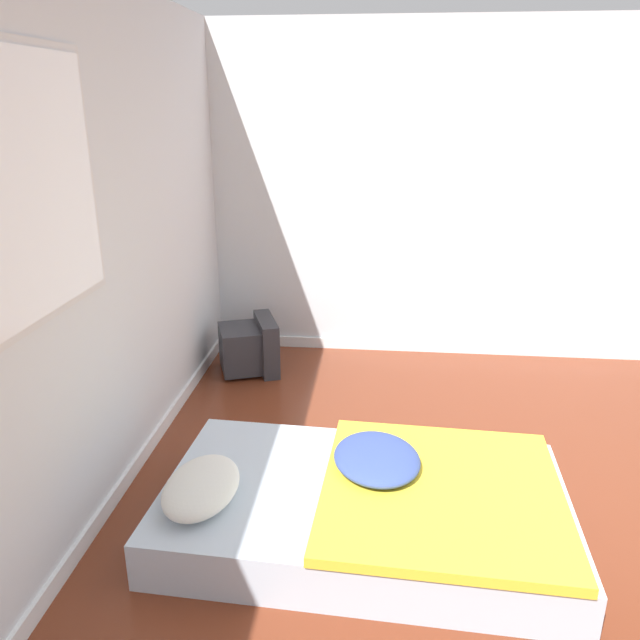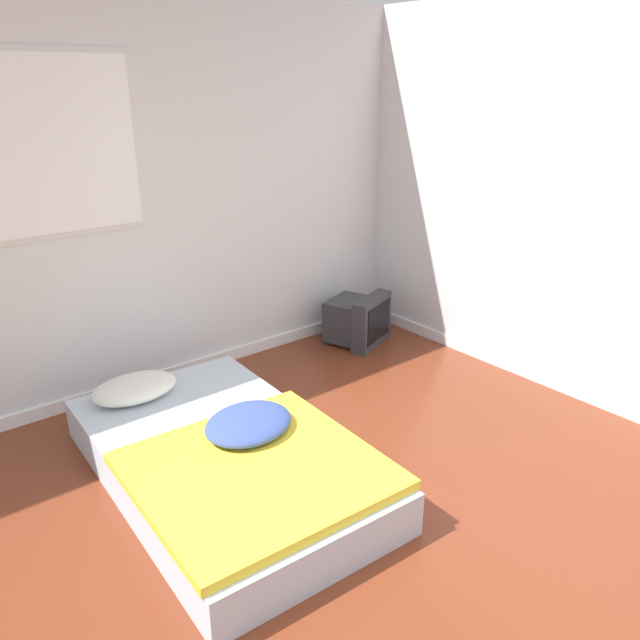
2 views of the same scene
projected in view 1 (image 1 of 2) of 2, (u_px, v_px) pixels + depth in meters
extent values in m
cube|color=silver|center=(58.00, 274.00, 2.71)|extent=(7.36, 0.06, 2.60)
cube|color=white|center=(101.00, 517.00, 3.12)|extent=(7.36, 0.02, 0.09)
cube|color=silver|center=(32.00, 187.00, 2.41)|extent=(1.05, 0.01, 1.09)
cube|color=white|center=(33.00, 187.00, 2.41)|extent=(0.98, 0.01, 1.02)
cube|color=silver|center=(571.00, 198.00, 4.79)|extent=(0.06, 8.00, 2.60)
cube|color=white|center=(552.00, 351.00, 5.17)|extent=(0.02, 8.00, 0.09)
cube|color=silver|center=(364.00, 510.00, 3.06)|extent=(1.23, 1.99, 0.24)
ellipsoid|color=silver|center=(201.00, 487.00, 2.92)|extent=(0.54, 0.37, 0.14)
cube|color=yellow|center=(442.00, 492.00, 2.95)|extent=(1.21, 1.18, 0.05)
ellipsoid|color=#384C93|center=(377.00, 458.00, 3.11)|extent=(0.60, 0.54, 0.11)
cube|color=#333338|center=(240.00, 348.00, 4.84)|extent=(0.47, 0.41, 0.34)
cube|color=#333338|center=(267.00, 344.00, 4.88)|extent=(0.49, 0.28, 0.42)
cube|color=black|center=(275.00, 342.00, 4.89)|extent=(0.37, 0.14, 0.30)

